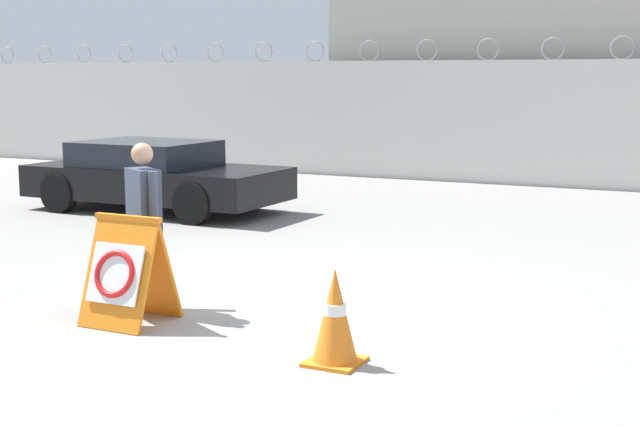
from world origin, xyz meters
TOP-DOWN VIEW (x-y plane):
  - ground_plane at (0.00, 0.00)m, footprint 90.00×90.00m
  - perimeter_wall at (-0.00, 11.15)m, footprint 36.00×0.30m
  - building_block at (-0.90, 14.87)m, footprint 9.08×5.90m
  - barricade_sign at (-1.40, -1.02)m, footprint 0.74×0.73m
  - security_guard at (-1.57, -0.50)m, footprint 0.55×0.58m
  - traffic_cone_near at (0.85, -1.25)m, footprint 0.43×0.43m
  - parked_car_front_coupe at (-5.36, 4.80)m, footprint 4.44×2.05m

SIDE VIEW (x-z plane):
  - ground_plane at x=0.00m, z-range 0.00..0.00m
  - traffic_cone_near at x=0.85m, z-range 0.00..0.78m
  - barricade_sign at x=-1.40m, z-range -0.01..1.02m
  - parked_car_front_coupe at x=-5.36m, z-range 0.01..1.20m
  - security_guard at x=-1.57m, z-range 0.08..1.74m
  - perimeter_wall at x=0.00m, z-range -0.22..2.84m
  - building_block at x=-0.90m, z-range 0.00..4.77m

